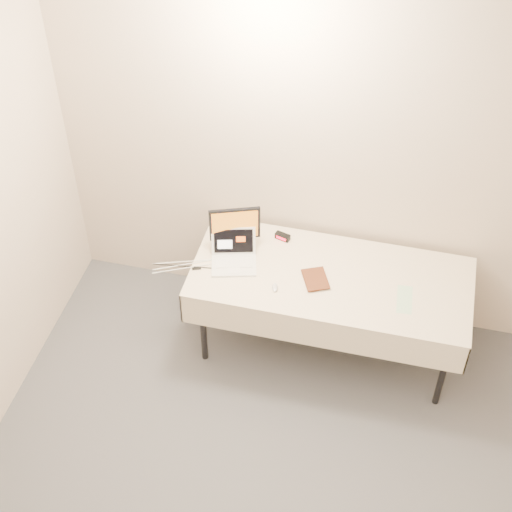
% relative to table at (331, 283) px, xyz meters
% --- Properties ---
extents(back_wall, '(4.00, 0.10, 2.70)m').
position_rel_table_xyz_m(back_wall, '(0.00, 0.45, 0.67)').
color(back_wall, beige).
rests_on(back_wall, ground).
extents(table, '(1.86, 0.81, 0.74)m').
position_rel_table_xyz_m(table, '(0.00, 0.00, 0.00)').
color(table, black).
rests_on(table, ground).
extents(laptop, '(0.36, 0.35, 0.20)m').
position_rel_table_xyz_m(laptop, '(-0.67, -0.01, 0.11)').
color(laptop, white).
rests_on(laptop, table).
extents(monitor, '(0.33, 0.15, 0.35)m').
position_rel_table_xyz_m(monitor, '(-0.69, 0.11, 0.27)').
color(monitor, black).
rests_on(monitor, table).
extents(book, '(0.15, 0.08, 0.20)m').
position_rel_table_xyz_m(book, '(-0.17, -0.09, 0.16)').
color(book, brown).
rests_on(book, table).
extents(alarm_clock, '(0.11, 0.07, 0.04)m').
position_rel_table_xyz_m(alarm_clock, '(-0.39, 0.28, 0.08)').
color(alarm_clock, black).
rests_on(alarm_clock, table).
extents(clicker, '(0.06, 0.09, 0.02)m').
position_rel_table_xyz_m(clicker, '(-0.34, -0.20, 0.07)').
color(clicker, '#B4B4B7').
rests_on(clicker, table).
extents(paper_form, '(0.11, 0.25, 0.00)m').
position_rel_table_xyz_m(paper_form, '(0.49, -0.09, 0.06)').
color(paper_form, '#B8E7B7').
rests_on(paper_form, table).
extents(usb_dongle, '(0.06, 0.04, 0.01)m').
position_rel_table_xyz_m(usb_dongle, '(-0.89, -0.15, 0.07)').
color(usb_dongle, black).
rests_on(usb_dongle, table).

